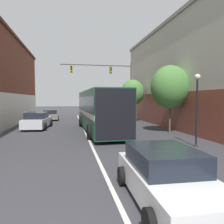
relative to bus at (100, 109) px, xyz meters
name	(u,v)px	position (x,y,z in m)	size (l,w,h in m)	color
lane_center_line	(87,136)	(-1.19, -2.22, -1.85)	(0.14, 39.65, 0.01)	silver
building_right_storefront	(215,71)	(9.60, -1.01, 3.13)	(6.91, 28.72, 9.74)	#B7B2A3
bus	(100,109)	(0.00, 0.00, 0.00)	(3.04, 11.16, 3.29)	#145133
hatchback_foreground	(167,177)	(0.05, -12.41, -1.22)	(2.08, 4.16, 1.34)	silver
parked_car_left_near	(50,115)	(-4.90, 11.18, -1.24)	(2.41, 4.85, 1.27)	slate
parked_car_left_mid	(37,121)	(-5.22, 2.71, -1.15)	(2.36, 4.65, 1.45)	silver
traffic_signal_gantry	(111,79)	(2.40, 7.60, 3.08)	(8.27, 0.36, 6.81)	#514C47
street_lamp	(197,104)	(4.46, -6.69, 0.49)	(0.32, 0.32, 3.98)	black
street_tree_near	(170,87)	(5.33, -1.64, 1.70)	(3.06, 2.75, 5.24)	brown
street_tree_far	(133,93)	(4.70, 6.59, 1.50)	(2.67, 2.40, 4.83)	brown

